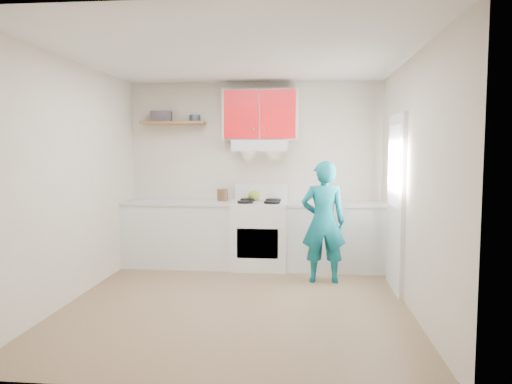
# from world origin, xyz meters

# --- Properties ---
(floor) EXTENTS (3.80, 3.80, 0.00)m
(floor) POSITION_xyz_m (0.00, 0.00, 0.00)
(floor) COLOR brown
(floor) RESTS_ON ground
(ceiling) EXTENTS (3.60, 3.80, 0.04)m
(ceiling) POSITION_xyz_m (0.00, 0.00, 2.60)
(ceiling) COLOR white
(ceiling) RESTS_ON floor
(back_wall) EXTENTS (3.60, 0.04, 2.60)m
(back_wall) POSITION_xyz_m (0.00, 1.90, 1.30)
(back_wall) COLOR beige
(back_wall) RESTS_ON floor
(front_wall) EXTENTS (3.60, 0.04, 2.60)m
(front_wall) POSITION_xyz_m (0.00, -1.90, 1.30)
(front_wall) COLOR beige
(front_wall) RESTS_ON floor
(left_wall) EXTENTS (0.04, 3.80, 2.60)m
(left_wall) POSITION_xyz_m (-1.80, 0.00, 1.30)
(left_wall) COLOR beige
(left_wall) RESTS_ON floor
(right_wall) EXTENTS (0.04, 3.80, 2.60)m
(right_wall) POSITION_xyz_m (1.80, 0.00, 1.30)
(right_wall) COLOR beige
(right_wall) RESTS_ON floor
(door) EXTENTS (0.05, 0.85, 2.05)m
(door) POSITION_xyz_m (1.78, 0.70, 1.02)
(door) COLOR white
(door) RESTS_ON floor
(door_glass) EXTENTS (0.01, 0.55, 0.95)m
(door_glass) POSITION_xyz_m (1.75, 0.70, 1.45)
(door_glass) COLOR white
(door_glass) RESTS_ON door
(counter_left) EXTENTS (1.52, 0.60, 0.90)m
(counter_left) POSITION_xyz_m (-1.04, 1.60, 0.45)
(counter_left) COLOR silver
(counter_left) RESTS_ON floor
(counter_right) EXTENTS (1.32, 0.60, 0.90)m
(counter_right) POSITION_xyz_m (1.14, 1.60, 0.45)
(counter_right) COLOR silver
(counter_right) RESTS_ON floor
(stove) EXTENTS (0.76, 0.65, 0.92)m
(stove) POSITION_xyz_m (0.10, 1.57, 0.46)
(stove) COLOR white
(stove) RESTS_ON floor
(range_hood) EXTENTS (0.76, 0.44, 0.15)m
(range_hood) POSITION_xyz_m (0.10, 1.68, 1.70)
(range_hood) COLOR silver
(range_hood) RESTS_ON back_wall
(upper_cabinets) EXTENTS (1.02, 0.33, 0.70)m
(upper_cabinets) POSITION_xyz_m (0.10, 1.73, 2.12)
(upper_cabinets) COLOR red
(upper_cabinets) RESTS_ON back_wall
(shelf) EXTENTS (0.90, 0.30, 0.04)m
(shelf) POSITION_xyz_m (-1.15, 1.75, 2.02)
(shelf) COLOR brown
(shelf) RESTS_ON back_wall
(books) EXTENTS (0.32, 0.25, 0.15)m
(books) POSITION_xyz_m (-1.32, 1.75, 2.11)
(books) COLOR #39333A
(books) RESTS_ON shelf
(tin) EXTENTS (0.21, 0.21, 0.10)m
(tin) POSITION_xyz_m (-0.84, 1.78, 2.09)
(tin) COLOR #333D4C
(tin) RESTS_ON shelf
(kettle) EXTENTS (0.18, 0.18, 0.15)m
(kettle) POSITION_xyz_m (0.01, 1.74, 0.99)
(kettle) COLOR olive
(kettle) RESTS_ON stove
(crock) EXTENTS (0.19, 0.19, 0.19)m
(crock) POSITION_xyz_m (-0.43, 1.66, 0.99)
(crock) COLOR #4C3721
(crock) RESTS_ON counter_left
(cutting_board) EXTENTS (0.38, 0.31, 0.02)m
(cutting_board) POSITION_xyz_m (0.74, 1.53, 0.91)
(cutting_board) COLOR olive
(cutting_board) RESTS_ON counter_right
(silicone_mat) EXTENTS (0.39, 0.36, 0.01)m
(silicone_mat) POSITION_xyz_m (1.44, 1.58, 0.90)
(silicone_mat) COLOR #B41B12
(silicone_mat) RESTS_ON counter_right
(person) EXTENTS (0.57, 0.39, 1.51)m
(person) POSITION_xyz_m (0.95, 0.93, 0.75)
(person) COLOR #0D6D7B
(person) RESTS_ON floor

